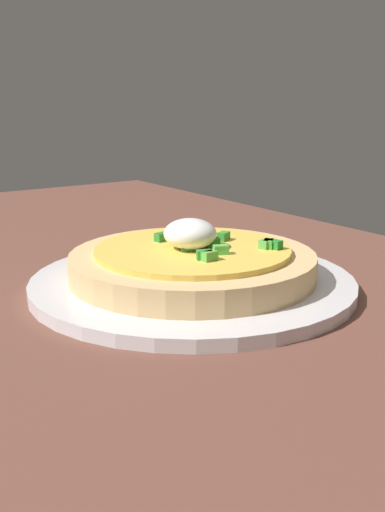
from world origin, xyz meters
The scene contains 3 objects.
dining_table centered at (0.00, 0.00, 1.50)cm, with size 128.15×69.05×2.99cm, color brown.
plate centered at (-2.77, -2.15, 3.55)cm, with size 29.53×29.53×1.11cm, color silver.
pizza centered at (-2.79, -2.15, 5.56)cm, with size 22.36×22.36×5.50cm.
Camera 1 is at (-46.93, 28.46, 20.34)cm, focal length 43.05 mm.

